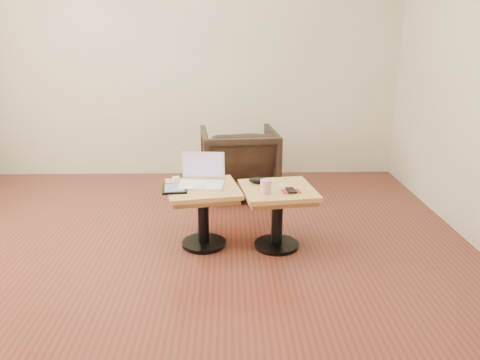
{
  "coord_description": "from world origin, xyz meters",
  "views": [
    {
      "loc": [
        0.42,
        -2.85,
        1.54
      ],
      "look_at": [
        0.5,
        0.37,
        0.51
      ],
      "focal_mm": 35.0,
      "sensor_mm": 36.0,
      "label": 1
    }
  ],
  "objects_px": {
    "side_table_left": "(203,202)",
    "side_table_right": "(277,203)",
    "striped_cup": "(266,187)",
    "laptop": "(202,178)",
    "armchair": "(239,162)"
  },
  "relations": [
    {
      "from": "side_table_right",
      "to": "armchair",
      "type": "bearing_deg",
      "value": 93.96
    },
    {
      "from": "side_table_left",
      "to": "side_table_right",
      "type": "distance_m",
      "value": 0.55
    },
    {
      "from": "side_table_left",
      "to": "laptop",
      "type": "xyz_separation_m",
      "value": [
        -0.01,
        0.06,
        0.16
      ]
    },
    {
      "from": "side_table_left",
      "to": "armchair",
      "type": "height_order",
      "value": "armchair"
    },
    {
      "from": "striped_cup",
      "to": "armchair",
      "type": "relative_size",
      "value": 0.13
    },
    {
      "from": "striped_cup",
      "to": "laptop",
      "type": "bearing_deg",
      "value": 155.3
    },
    {
      "from": "striped_cup",
      "to": "armchair",
      "type": "bearing_deg",
      "value": 96.85
    },
    {
      "from": "side_table_left",
      "to": "side_table_right",
      "type": "bearing_deg",
      "value": -14.9
    },
    {
      "from": "side_table_left",
      "to": "armchair",
      "type": "relative_size",
      "value": 0.82
    },
    {
      "from": "striped_cup",
      "to": "armchair",
      "type": "xyz_separation_m",
      "value": [
        -0.16,
        1.31,
        -0.18
      ]
    },
    {
      "from": "side_table_right",
      "to": "striped_cup",
      "type": "bearing_deg",
      "value": -138.6
    },
    {
      "from": "side_table_left",
      "to": "laptop",
      "type": "distance_m",
      "value": 0.17
    },
    {
      "from": "side_table_left",
      "to": "striped_cup",
      "type": "relative_size",
      "value": 6.08
    },
    {
      "from": "side_table_right",
      "to": "side_table_left",
      "type": "bearing_deg",
      "value": 167.82
    },
    {
      "from": "side_table_left",
      "to": "laptop",
      "type": "bearing_deg",
      "value": 85.8
    }
  ]
}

